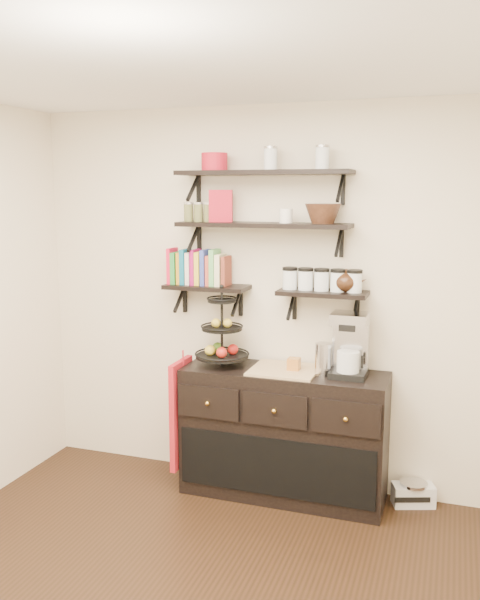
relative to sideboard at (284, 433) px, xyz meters
name	(u,v)px	position (x,y,z in m)	size (l,w,h in m)	color
ceiling	(153,50)	(-0.19, -1.51, 2.25)	(3.50, 3.50, 0.02)	white
back_wall	(268,299)	(-0.19, 0.24, 0.90)	(3.50, 0.02, 2.70)	beige
shelf_top	(263,173)	(-0.19, 0.10, 1.78)	(1.20, 0.27, 0.23)	black
shelf_mid	(263,225)	(-0.19, 0.10, 1.43)	(1.20, 0.27, 0.23)	black
shelf_low_left	(207,288)	(-0.61, 0.12, 0.98)	(0.60, 0.25, 0.23)	black
shelf_low_right	(323,294)	(0.23, 0.12, 0.98)	(0.60, 0.25, 0.23)	black
cookbooks	(200,269)	(-0.66, 0.12, 1.11)	(0.43, 0.15, 0.26)	red
glass_canisters	(322,281)	(0.22, 0.12, 1.06)	(0.54, 0.10, 0.13)	silver
sideboard	(284,433)	(0.00, 0.00, 0.00)	(1.40, 0.50, 0.92)	black
fruit_stand	(223,339)	(-0.45, 0.00, 0.64)	(0.37, 0.37, 0.55)	black
candle	(294,364)	(0.06, 0.00, 0.50)	(0.08, 0.08, 0.08)	#AD6828
coffee_maker	(350,346)	(0.44, 0.03, 0.65)	(0.24, 0.23, 0.43)	black
thermal_carafe	(323,359)	(0.27, -0.02, 0.56)	(0.11, 0.11, 0.22)	silver
apron	(181,413)	(-0.73, -0.10, 0.10)	(0.04, 0.33, 0.77)	maroon
radio	(413,494)	(0.88, 0.13, -0.37)	(0.31, 0.24, 0.17)	silver
recipe_box	(221,206)	(-0.50, 0.10, 1.56)	(0.16, 0.06, 0.22)	#AD1325
walnut_bowl	(323,214)	(0.22, 0.10, 1.51)	(0.24, 0.24, 0.13)	black
ramekins	(286,216)	(-0.03, 0.10, 1.50)	(0.09, 0.09, 0.10)	white
teapot	(346,280)	(0.39, 0.12, 1.07)	(0.21, 0.15, 0.15)	#321C0F
red_pot	(214,162)	(-0.54, 0.10, 1.86)	(0.18, 0.18, 0.12)	#AD1325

